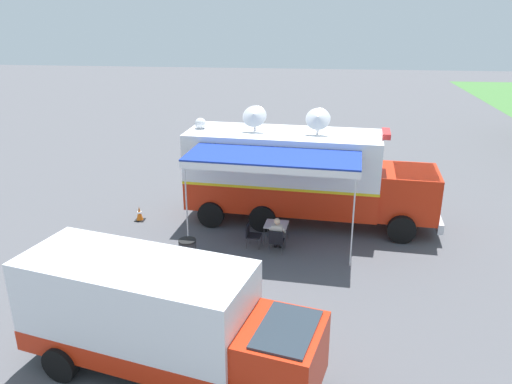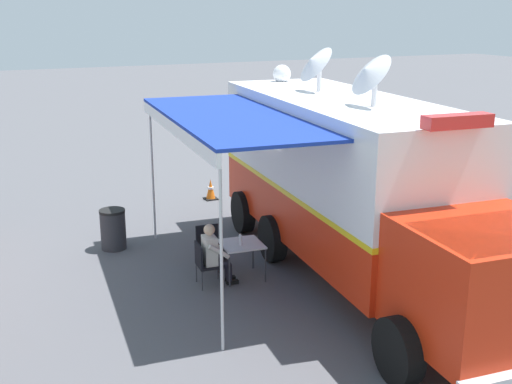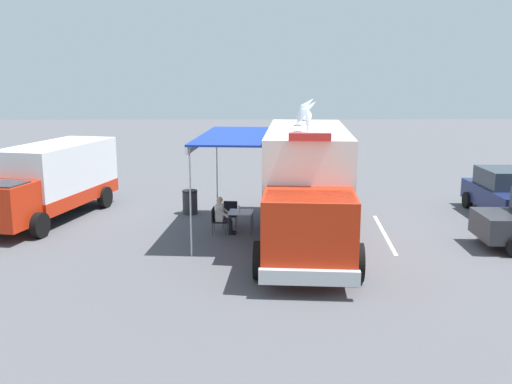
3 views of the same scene
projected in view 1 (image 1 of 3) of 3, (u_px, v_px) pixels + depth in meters
ground_plane at (282, 219)px, 20.00m from camera, size 100.00×100.00×0.00m
lot_stripe at (288, 195)px, 22.44m from camera, size 0.54×4.79×0.01m
command_truck at (302, 173)px, 19.16m from camera, size 5.34×9.67×4.53m
folding_table at (276, 225)px, 17.76m from camera, size 0.87×0.87×0.73m
water_bottle at (278, 222)px, 17.64m from camera, size 0.07×0.07×0.22m
folding_chair_at_table at (276, 240)px, 17.06m from camera, size 0.52×0.52×0.87m
folding_chair_beside_table at (251, 233)px, 17.55m from camera, size 0.52×0.52×0.87m
seated_responder at (277, 233)px, 17.19m from camera, size 0.69×0.59×1.25m
trash_bin at (188, 253)px, 16.28m from camera, size 0.57×0.57×0.91m
traffic_cone at (139, 214)px, 19.77m from camera, size 0.36×0.36×0.58m
support_truck at (159, 319)px, 11.26m from camera, size 3.61×7.09×2.70m
car_behind_truck at (326, 150)px, 26.24m from camera, size 4.27×2.15×1.76m
car_far_corner at (248, 145)px, 27.08m from camera, size 2.07×4.23×1.76m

